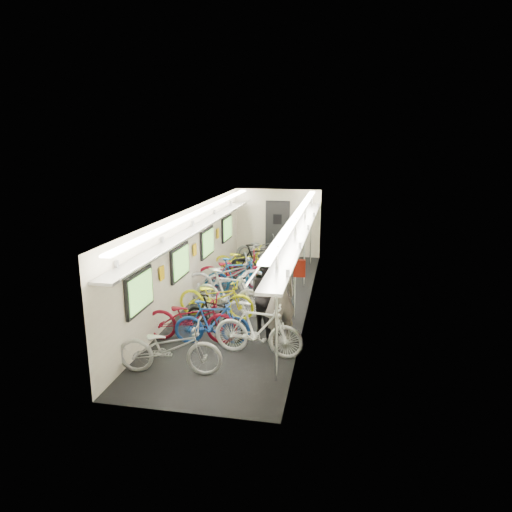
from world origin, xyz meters
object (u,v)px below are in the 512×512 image
at_px(passenger_near, 280,297).
at_px(bicycle_1, 212,322).
at_px(backpack, 299,268).
at_px(passenger_mid, 267,294).
at_px(bicycle_0, 170,348).

bearing_deg(passenger_near, bicycle_1, -20.22).
relative_size(bicycle_1, backpack, 4.05).
bearing_deg(passenger_mid, backpack, -89.21).
bearing_deg(bicycle_0, passenger_near, -51.18).
bearing_deg(bicycle_1, passenger_near, -85.01).
height_order(bicycle_1, passenger_mid, passenger_mid).
relative_size(passenger_mid, backpack, 4.49).
height_order(passenger_near, backpack, passenger_near).
height_order(bicycle_0, bicycle_1, bicycle_0).
bearing_deg(backpack, passenger_near, -109.62).
distance_m(bicycle_1, backpack, 2.32).
bearing_deg(backpack, bicycle_0, -131.16).
distance_m(bicycle_1, passenger_mid, 1.33).
distance_m(bicycle_0, bicycle_1, 1.37).
xyz_separation_m(bicycle_0, bicycle_1, (0.39, 1.32, -0.03)).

